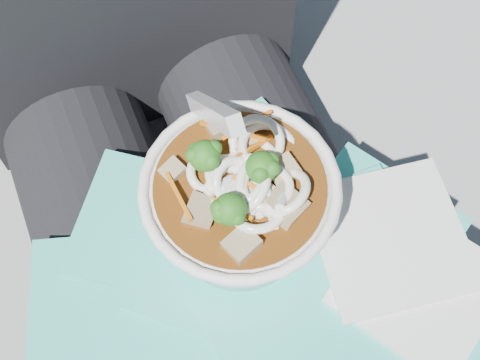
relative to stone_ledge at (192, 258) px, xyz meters
name	(u,v)px	position (x,y,z in m)	size (l,w,h in m)	color
stone_ledge	(192,258)	(0.00, 0.00, 0.00)	(1.00, 0.50, 0.42)	slate
lap	(228,292)	(0.00, -0.15, 0.29)	(0.32, 0.48, 0.15)	black
person_body	(192,198)	(0.00, -0.06, 0.32)	(0.34, 0.94, 0.97)	black
plastic_bag	(249,290)	(0.01, -0.18, 0.37)	(0.41, 0.35, 0.02)	#2DBCAB
napkins	(407,263)	(0.14, -0.21, 0.38)	(0.16, 0.20, 0.01)	silver
udon_bowl	(241,202)	(0.02, -0.13, 0.44)	(0.19, 0.19, 0.19)	white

